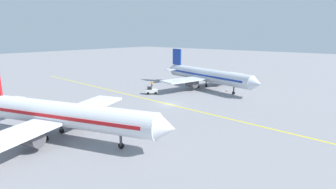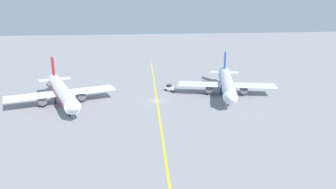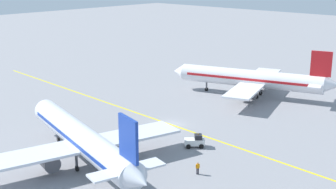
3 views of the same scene
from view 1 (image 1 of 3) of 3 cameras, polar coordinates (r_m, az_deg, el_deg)
name	(u,v)px [view 1 (image 1 of 3)]	position (r m, az deg, el deg)	size (l,w,h in m)	color
ground_plane	(168,104)	(58.16, 0.06, -2.11)	(400.00, 400.00, 0.00)	gray
apron_yellow_centreline	(168,104)	(58.15, 0.06, -2.11)	(0.40, 120.00, 0.01)	yellow
airplane_at_gate	(206,75)	(75.56, 8.34, 4.14)	(28.42, 35.11, 10.60)	silver
airplane_adjacent_stand	(60,114)	(41.44, -22.40, -4.04)	(28.21, 34.61, 10.60)	white
baggage_tug_white	(151,91)	(67.89, -3.65, 0.84)	(3.19, 3.18, 2.11)	white
ground_crew_worker	(152,84)	(77.42, -3.55, 2.36)	(0.54, 0.34, 1.68)	#23232D
traffic_cone_near_nose	(227,91)	(72.47, 12.69, 0.82)	(0.32, 0.32, 0.55)	orange
traffic_cone_mid_apron	(220,95)	(67.21, 11.19, -0.06)	(0.32, 0.32, 0.55)	orange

